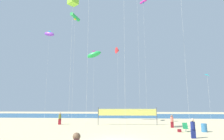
# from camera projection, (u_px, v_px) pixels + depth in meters

# --- Properties ---
(ocean_band) EXTENTS (120.00, 20.00, 0.01)m
(ocean_band) POSITION_uv_depth(u_px,v_px,m) (124.00, 116.00, 49.17)
(ocean_band) COLOR #28608C
(ocean_band) RESTS_ON ground
(beachgoer_navy_shirt) EXTENTS (0.37, 0.37, 1.62)m
(beachgoer_navy_shirt) POSITION_uv_depth(u_px,v_px,m) (193.00, 128.00, 16.17)
(beachgoer_navy_shirt) COLOR navy
(beachgoer_navy_shirt) RESTS_ON ground
(beachgoer_olive_shirt) EXTENTS (0.38, 0.38, 1.67)m
(beachgoer_olive_shirt) POSITION_uv_depth(u_px,v_px,m) (60.00, 118.00, 27.23)
(beachgoer_olive_shirt) COLOR maroon
(beachgoer_olive_shirt) RESTS_ON ground
(beachgoer_coral_shirt) EXTENTS (0.35, 0.35, 1.55)m
(beachgoer_coral_shirt) POSITION_uv_depth(u_px,v_px,m) (172.00, 121.00, 23.58)
(beachgoer_coral_shirt) COLOR maroon
(beachgoer_coral_shirt) RESTS_ON ground
(folding_beach_chair) EXTENTS (0.52, 0.65, 0.89)m
(folding_beach_chair) POSITION_uv_depth(u_px,v_px,m) (185.00, 127.00, 20.08)
(folding_beach_chair) COLOR #1E8C4C
(folding_beach_chair) RESTS_ON ground
(trash_barrel) EXTENTS (0.56, 0.56, 0.84)m
(trash_barrel) POSITION_uv_depth(u_px,v_px,m) (204.00, 128.00, 19.81)
(trash_barrel) COLOR teal
(trash_barrel) RESTS_ON ground
(volleyball_net) EXTENTS (8.19, 0.48, 2.40)m
(volleyball_net) POSITION_uv_depth(u_px,v_px,m) (127.00, 113.00, 26.74)
(volleyball_net) COLOR #4C4C51
(volleyball_net) RESTS_ON ground
(beach_handbag) EXTENTS (0.37, 0.18, 0.29)m
(beach_handbag) POSITION_uv_depth(u_px,v_px,m) (179.00, 131.00, 19.69)
(beach_handbag) COLOR maroon
(beach_handbag) RESTS_ON ground
(kite_red_delta) EXTENTS (0.88, 1.16, 11.78)m
(kite_red_delta) POSITION_uv_depth(u_px,v_px,m) (118.00, 51.00, 30.52)
(kite_red_delta) COLOR silver
(kite_red_delta) RESTS_ON ground
(kite_green_tube) EXTENTS (1.10, 2.47, 17.08)m
(kite_green_tube) POSITION_uv_depth(u_px,v_px,m) (75.00, 17.00, 31.18)
(kite_green_tube) COLOR silver
(kite_green_tube) RESTS_ON ground
(kite_green_inflatable) EXTENTS (2.91, 1.45, 12.33)m
(kite_green_inflatable) POSITION_uv_depth(u_px,v_px,m) (94.00, 55.00, 34.11)
(kite_green_inflatable) COLOR silver
(kite_green_inflatable) RESTS_ON ground
(kite_cyan_diamond) EXTENTS (0.89, 0.88, 7.65)m
(kite_cyan_diamond) POSITION_uv_depth(u_px,v_px,m) (207.00, 75.00, 30.37)
(kite_cyan_diamond) COLOR silver
(kite_cyan_diamond) RESTS_ON ground
(kite_violet_inflatable) EXTENTS (2.56, 1.56, 16.67)m
(kite_violet_inflatable) POSITION_uv_depth(u_px,v_px,m) (49.00, 34.00, 36.47)
(kite_violet_inflatable) COLOR silver
(kite_violet_inflatable) RESTS_ON ground
(kite_magenta_tube) EXTENTS (1.23, 1.37, 21.70)m
(kite_magenta_tube) POSITION_uv_depth(u_px,v_px,m) (143.00, 2.00, 35.37)
(kite_magenta_tube) COLOR silver
(kite_magenta_tube) RESTS_ON ground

